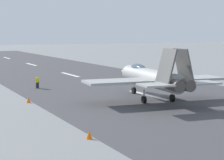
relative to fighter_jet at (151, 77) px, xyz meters
name	(u,v)px	position (x,y,z in m)	size (l,w,h in m)	color
ground_plane	(150,96)	(2.48, -1.37, -2.41)	(400.00, 400.00, 0.00)	gray
runway_strip	(150,96)	(2.46, -1.37, -2.40)	(240.00, 26.00, 0.02)	#434245
fighter_jet	(151,77)	(0.00, 0.00, 0.00)	(16.29, 15.09, 5.60)	#A3A6A3
crew_person	(37,82)	(13.99, 8.27, -1.60)	(0.49, 0.58, 1.63)	#1E2338
marker_cone_near	(89,135)	(-11.59, 12.04, -2.13)	(0.44, 0.44, 0.55)	orange
marker_cone_mid	(28,100)	(4.03, 12.04, -2.13)	(0.44, 0.44, 0.55)	orange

